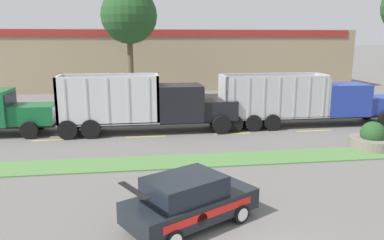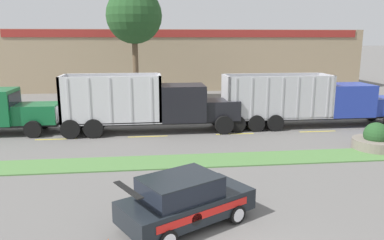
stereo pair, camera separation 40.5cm
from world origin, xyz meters
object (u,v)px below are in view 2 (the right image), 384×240
dump_truck_lead (325,103)px  stone_planter (376,140)px  dump_truck_far_right (164,106)px  rally_car (185,200)px

dump_truck_lead → stone_planter: (0.15, -5.73, -1.04)m
dump_truck_far_right → rally_car: dump_truck_far_right is taller
dump_truck_lead → rally_car: dump_truck_lead is taller
dump_truck_lead → stone_planter: 5.83m
dump_truck_far_right → rally_car: bearing=-89.5°
rally_car → stone_planter: bearing=32.9°
dump_truck_far_right → stone_planter: bearing=-25.7°
stone_planter → dump_truck_far_right: bearing=154.3°
rally_car → dump_truck_far_right: bearing=90.5°
dump_truck_far_right → stone_planter: dump_truck_far_right is taller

